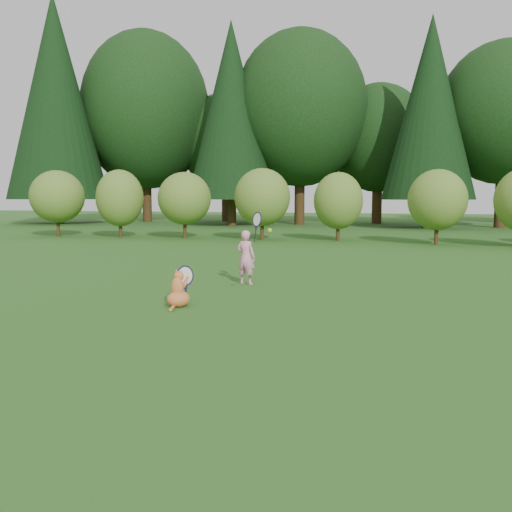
% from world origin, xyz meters
% --- Properties ---
extents(ground, '(100.00, 100.00, 0.00)m').
position_xyz_m(ground, '(0.00, 0.00, 0.00)').
color(ground, '#245819').
rests_on(ground, ground).
extents(shrub_row, '(28.00, 3.00, 2.80)m').
position_xyz_m(shrub_row, '(0.00, 13.00, 1.40)').
color(shrub_row, '#577725').
rests_on(shrub_row, ground).
extents(woodland_backdrop, '(48.00, 10.00, 15.00)m').
position_xyz_m(woodland_backdrop, '(0.00, 23.00, 7.50)').
color(woodland_backdrop, black).
rests_on(woodland_backdrop, ground).
extents(child, '(0.59, 0.40, 1.53)m').
position_xyz_m(child, '(-0.42, 2.25, 0.54)').
color(child, pink).
rests_on(child, ground).
extents(cat, '(0.45, 0.77, 0.76)m').
position_xyz_m(cat, '(-0.74, -0.14, 0.29)').
color(cat, '#BD6624').
rests_on(cat, ground).
extents(tennis_ball, '(0.07, 0.07, 0.07)m').
position_xyz_m(tennis_ball, '(0.49, 0.57, 1.13)').
color(tennis_ball, gold).
rests_on(tennis_ball, ground).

